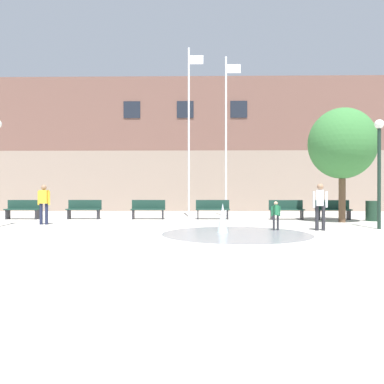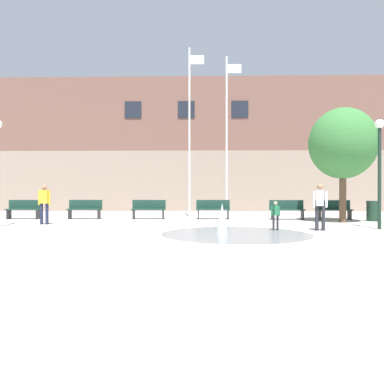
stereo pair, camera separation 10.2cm
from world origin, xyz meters
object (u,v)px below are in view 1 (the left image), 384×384
Objects in this scene: park_bench_far_left at (23,209)px; flagpole_left at (189,127)px; park_bench_under_left_flagpole at (148,209)px; park_bench_near_trashcan at (286,209)px; flagpole_right at (227,132)px; trash_can at (372,211)px; park_bench_left_of_flagpoles at (84,209)px; teen_by_trashcan at (44,201)px; park_bench_far_right at (333,209)px; lamp_post_right_lane at (379,157)px; park_bench_under_right_flagpole at (213,209)px; adult_near_bench at (320,203)px; child_running at (276,213)px; street_tree_near_building at (342,144)px.

flagpole_left reaches higher than park_bench_far_left.
park_bench_under_left_flagpole is 0.18× the size of flagpole_left.
park_bench_near_trashcan is 0.19× the size of flagpole_right.
park_bench_near_trashcan reaches higher than trash_can.
park_bench_left_of_flagpoles is at bearing 2.24° from park_bench_far_left.
teen_by_trashcan is 14.11m from trash_can.
park_bench_near_trashcan and park_bench_far_right have the same top height.
park_bench_left_of_flagpoles is at bearing 159.22° from lamp_post_right_lane.
trash_can is (13.23, -0.89, -0.03)m from park_bench_left_of_flagpoles.
park_bench_under_right_flagpole is 4.52m from flagpole_left.
park_bench_under_right_flagpole is 6.14m from adult_near_bench.
park_bench_under_right_flagpole is 1.62× the size of child_running.
park_bench_under_left_flagpole is 4.81m from teen_by_trashcan.
park_bench_left_of_flagpoles is 12.80m from lamp_post_right_lane.
adult_near_bench is at bearing -21.37° from park_bench_far_left.
street_tree_near_building reaches higher than lamp_post_right_lane.
teen_by_trashcan is at bearing -142.20° from park_bench_under_left_flagpole.
park_bench_under_right_flagpole is at bearing -118.20° from flagpole_right.
park_bench_under_left_flagpole is 6.53m from park_bench_near_trashcan.
park_bench_far_right is 6.03m from child_running.
teen_by_trashcan reaches higher than park_bench_under_right_flagpole.
park_bench_left_of_flagpoles is 1.01× the size of adult_near_bench.
trash_can is at bearing 68.43° from lamp_post_right_lane.
adult_near_bench is 5.51m from trash_can.
child_running is at bearing -65.86° from adult_near_bench.
teen_by_trashcan is 9.45m from flagpole_right.
park_bench_under_right_flagpole is at bearing 162.86° from street_tree_near_building.
park_bench_left_of_flagpoles is at bearing 179.16° from park_bench_far_right.
lamp_post_right_lane is at bearing -94.55° from child_running.
flagpole_right is (-4.85, 1.66, 3.89)m from park_bench_far_right.
child_running reaches higher than park_bench_under_right_flagpole.
park_bench_far_right is 1.01× the size of adult_near_bench.
park_bench_far_left and park_bench_far_right have the same top height.
park_bench_left_of_flagpoles is 1.78× the size of trash_can.
flagpole_right reaches higher than trash_can.
park_bench_far_left is 0.19× the size of flagpole_right.
park_bench_under_right_flagpole is 0.41× the size of lamp_post_right_lane.
park_bench_under_left_flagpole is at bearing -159.00° from flagpole_right.
park_bench_far_left is at bearing -178.92° from park_bench_under_right_flagpole.
lamp_post_right_lane is (2.23, -4.36, 2.04)m from park_bench_near_trashcan.
park_bench_far_right is at bearing 19.05° from teen_by_trashcan.
flagpole_left reaches higher than child_running.
street_tree_near_building is (2.02, -1.51, 2.88)m from park_bench_near_trashcan.
park_bench_under_right_flagpole is at bearing 9.40° from child_running.
flagpole_right reaches higher than lamp_post_right_lane.
park_bench_under_right_flagpole is 5.39m from child_running.
adult_near_bench is (6.53, -5.01, 0.45)m from park_bench_under_left_flagpole.
teen_by_trashcan is (-3.78, -2.93, 0.45)m from park_bench_under_left_flagpole.
park_bench_left_of_flagpoles is 13.26m from trash_can.
teen_by_trashcan is 1.00× the size of adult_near_bench.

